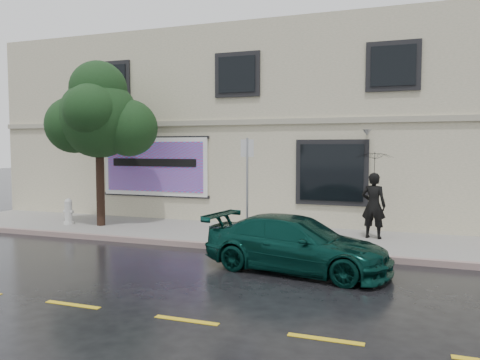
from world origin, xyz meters
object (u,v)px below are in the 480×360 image
(pedestrian, at_px, (373,205))
(fire_hydrant, at_px, (68,212))
(street_tree, at_px, (99,119))
(car, at_px, (296,244))

(pedestrian, bearing_deg, fire_hydrant, 15.83)
(fire_hydrant, bearing_deg, street_tree, 10.56)
(pedestrian, bearing_deg, street_tree, 15.35)
(car, xyz_separation_m, fire_hydrant, (-8.46, 2.74, -0.03))
(car, bearing_deg, street_tree, 77.72)
(pedestrian, distance_m, street_tree, 9.11)
(car, height_order, street_tree, street_tree)
(pedestrian, xyz_separation_m, street_tree, (-8.71, -0.75, 2.58))
(street_tree, distance_m, fire_hydrant, 3.32)
(car, distance_m, street_tree, 8.43)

